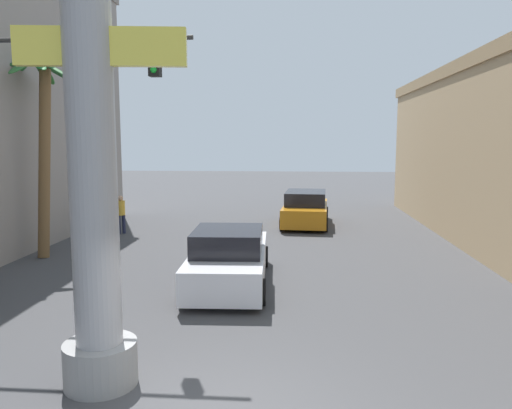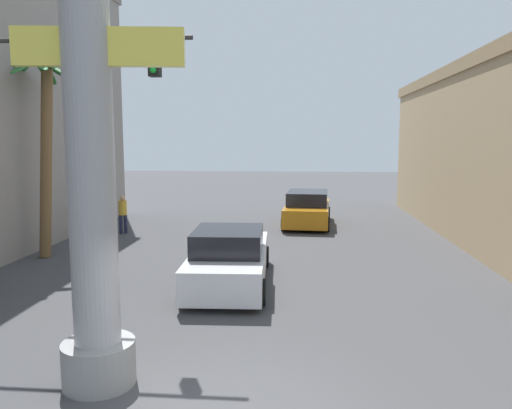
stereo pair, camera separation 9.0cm
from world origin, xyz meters
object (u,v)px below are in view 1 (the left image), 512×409
object	(u,v)px
traffic_light_mast	(23,119)
car_lead	(229,259)
neon_sign_pole	(90,88)
pedestrian_far_left	(121,212)
palm_tree_mid_left	(41,131)
car_far	(306,209)

from	to	relation	value
traffic_light_mast	car_lead	size ratio (longest dim) A/B	1.17
neon_sign_pole	pedestrian_far_left	xyz separation A→B (m)	(-4.18, 12.73, -3.72)
car_lead	pedestrian_far_left	bearing A→B (deg)	128.10
neon_sign_pole	pedestrian_far_left	distance (m)	13.90
traffic_light_mast	palm_tree_mid_left	bearing A→B (deg)	113.94
car_far	pedestrian_far_left	size ratio (longest dim) A/B	3.04
car_lead	pedestrian_far_left	size ratio (longest dim) A/B	3.27
traffic_light_mast	car_lead	xyz separation A→B (m)	(4.24, 2.41, -3.64)
palm_tree_mid_left	traffic_light_mast	bearing A→B (deg)	-66.06
neon_sign_pole	palm_tree_mid_left	bearing A→B (deg)	121.57
neon_sign_pole	palm_tree_mid_left	world-z (taller)	neon_sign_pole
traffic_light_mast	pedestrian_far_left	xyz separation A→B (m)	(-1.24, 9.40, -3.41)
neon_sign_pole	traffic_light_mast	bearing A→B (deg)	131.41
traffic_light_mast	car_far	world-z (taller)	traffic_light_mast
neon_sign_pole	car_far	bearing A→B (deg)	77.12
traffic_light_mast	car_lead	bearing A→B (deg)	29.63
pedestrian_far_left	palm_tree_mid_left	bearing A→B (deg)	-104.52
neon_sign_pole	pedestrian_far_left	bearing A→B (deg)	108.18
neon_sign_pole	car_lead	xyz separation A→B (m)	(1.30, 5.74, -3.94)
pedestrian_far_left	traffic_light_mast	bearing A→B (deg)	-82.48
car_lead	palm_tree_mid_left	bearing A→B (deg)	156.75
palm_tree_mid_left	car_far	bearing A→B (deg)	38.34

